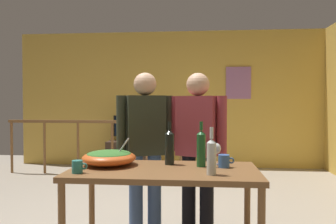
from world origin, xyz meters
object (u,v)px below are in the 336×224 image
at_px(mug_teal, 78,167).
at_px(person_standing_right, 198,142).
at_px(framed_picture, 238,83).
at_px(wine_glass, 216,149).
at_px(mug_blue, 224,161).
at_px(salad_bowl, 109,157).
at_px(wine_bottle_clear, 211,156).
at_px(wine_bottle_dark, 170,146).
at_px(wine_bottle_green, 201,148).
at_px(person_standing_left, 145,141).
at_px(stair_railing, 122,139).
at_px(serving_table, 164,180).
at_px(flat_screen_tv, 131,126).
at_px(tv_console, 131,155).

distance_m(mug_teal, person_standing_right, 1.21).
bearing_deg(mug_teal, framed_picture, 69.85).
bearing_deg(wine_glass, mug_blue, -62.76).
distance_m(salad_bowl, wine_bottle_clear, 0.84).
distance_m(salad_bowl, person_standing_right, 0.89).
xyz_separation_m(wine_bottle_clear, person_standing_right, (-0.10, 0.84, -0.01)).
bearing_deg(wine_bottle_dark, mug_teal, -147.92).
bearing_deg(wine_glass, salad_bowl, -172.74).
height_order(wine_bottle_green, mug_blue, wine_bottle_green).
relative_size(salad_bowl, wine_bottle_clear, 1.29).
xyz_separation_m(salad_bowl, person_standing_left, (0.20, 0.56, 0.06)).
height_order(wine_bottle_dark, mug_blue, wine_bottle_dark).
relative_size(stair_railing, mug_blue, 25.88).
bearing_deg(salad_bowl, wine_glass, 7.26).
bearing_deg(framed_picture, mug_teal, -110.15).
bearing_deg(framed_picture, wine_glass, -98.92).
relative_size(serving_table, mug_blue, 11.39).
relative_size(wine_glass, person_standing_left, 0.11).
distance_m(wine_bottle_dark, mug_blue, 0.44).
bearing_deg(framed_picture, person_standing_right, -102.37).
bearing_deg(framed_picture, wine_bottle_green, -100.33).
distance_m(serving_table, wine_bottle_dark, 0.29).
height_order(wine_bottle_green, mug_teal, wine_bottle_green).
xyz_separation_m(wine_bottle_green, wine_bottle_clear, (0.07, -0.29, -0.01)).
distance_m(stair_railing, wine_bottle_dark, 3.31).
xyz_separation_m(salad_bowl, wine_bottle_clear, (0.79, -0.28, 0.07)).
relative_size(stair_railing, flat_screen_tv, 4.88).
bearing_deg(flat_screen_tv, wine_bottle_clear, -70.91).
relative_size(wine_bottle_green, person_standing_right, 0.23).
bearing_deg(person_standing_right, mug_teal, 67.81).
height_order(tv_console, person_standing_left, person_standing_left).
relative_size(wine_bottle_green, mug_teal, 3.15).
distance_m(stair_railing, person_standing_right, 2.95).
bearing_deg(flat_screen_tv, mug_teal, -83.59).
relative_size(framed_picture, tv_console, 0.69).
xyz_separation_m(wine_bottle_dark, wine_bottle_clear, (0.32, -0.35, -0.01)).
bearing_deg(person_standing_right, tv_console, -46.47).
xyz_separation_m(salad_bowl, mug_blue, (0.89, -0.00, -0.02)).
height_order(serving_table, wine_bottle_green, wine_bottle_green).
xyz_separation_m(flat_screen_tv, wine_bottle_clear, (1.38, -4.00, 0.10)).
relative_size(wine_bottle_dark, mug_teal, 3.08).
distance_m(stair_railing, serving_table, 3.46).
xyz_separation_m(tv_console, person_standing_left, (0.79, -3.19, 0.64)).
relative_size(mug_teal, mug_blue, 0.90).
bearing_deg(flat_screen_tv, framed_picture, 8.93).
bearing_deg(flat_screen_tv, salad_bowl, -80.94).
bearing_deg(serving_table, flat_screen_tv, 105.19).
xyz_separation_m(stair_railing, wine_bottle_dark, (1.10, -3.11, 0.29)).
xyz_separation_m(tv_console, flat_screen_tv, (0.00, -0.03, 0.55)).
distance_m(tv_console, wine_bottle_green, 4.02).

